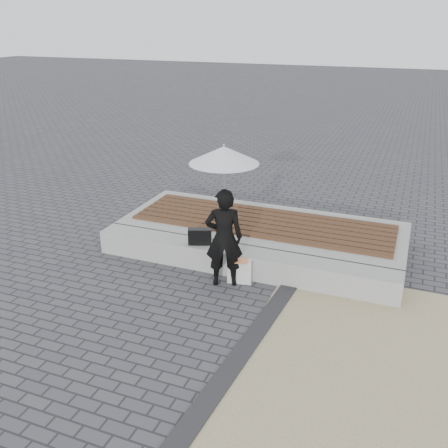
{
  "coord_description": "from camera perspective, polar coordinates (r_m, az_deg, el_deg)",
  "views": [
    {
      "loc": [
        2.39,
        -5.15,
        3.81
      ],
      "look_at": [
        -0.1,
        1.15,
        1.0
      ],
      "focal_mm": 39.82,
      "sensor_mm": 36.0,
      "label": 1
    }
  ],
  "objects": [
    {
      "name": "woman",
      "position": [
        7.43,
        0.0,
        -1.61
      ],
      "size": [
        0.66,
        0.55,
        1.55
      ],
      "primitive_type": "imported",
      "rotation": [
        0.0,
        0.0,
        3.52
      ],
      "color": "black",
      "rests_on": "ground"
    },
    {
      "name": "canvas_tote",
      "position": [
        7.73,
        1.84,
        -5.39
      ],
      "size": [
        0.39,
        0.22,
        0.39
      ],
      "primitive_type": "cube",
      "rotation": [
        0.0,
        0.0,
        0.19
      ],
      "color": "silver",
      "rests_on": "ground"
    },
    {
      "name": "timber_decking",
      "position": [
        8.97,
        4.46,
        0.24
      ],
      "size": [
        4.6,
        1.4,
        0.04
      ],
      "primitive_type": null,
      "color": "brown",
      "rests_on": "timber_platform"
    },
    {
      "name": "edging_band",
      "position": [
        6.22,
        1.73,
        -15.05
      ],
      "size": [
        0.61,
        5.2,
        0.04
      ],
      "primitive_type": "cube",
      "rotation": [
        0.0,
        0.0,
        -0.07
      ],
      "color": "#29292B",
      "rests_on": "ground"
    },
    {
      "name": "handbag",
      "position": [
        8.08,
        -2.79,
        -1.45
      ],
      "size": [
        0.4,
        0.26,
        0.27
      ],
      "primitive_type": "cube",
      "rotation": [
        0.0,
        0.0,
        0.37
      ],
      "color": "black",
      "rests_on": "seating_ledge"
    },
    {
      "name": "timber_platform",
      "position": [
        9.05,
        4.42,
        -1.05
      ],
      "size": [
        5.0,
        2.0,
        0.4
      ],
      "primitive_type": "cube",
      "color": "#A8A8A3",
      "rests_on": "ground"
    },
    {
      "name": "ground",
      "position": [
        6.84,
        -2.84,
        -11.37
      ],
      "size": [
        80.0,
        80.0,
        0.0
      ],
      "primitive_type": "plane",
      "color": "#46464A",
      "rests_on": "ground"
    },
    {
      "name": "magazine",
      "position": [
        7.6,
        1.73,
        -4.23
      ],
      "size": [
        0.3,
        0.24,
        0.01
      ],
      "primitive_type": "cube",
      "rotation": [
        0.0,
        0.0,
        0.19
      ],
      "color": "#E3435B",
      "rests_on": "canvas_tote"
    },
    {
      "name": "seating_ledge",
      "position": [
        8.02,
        1.84,
        -4.24
      ],
      "size": [
        5.0,
        0.45,
        0.4
      ],
      "primitive_type": "cube",
      "color": "#A3A29E",
      "rests_on": "ground"
    },
    {
      "name": "parasol",
      "position": [
        7.0,
        0.0,
        7.94
      ],
      "size": [
        1.0,
        1.0,
        1.27
      ],
      "rotation": [
        0.0,
        0.0,
        -0.34
      ],
      "color": "#BBBABF",
      "rests_on": "ground"
    }
  ]
}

